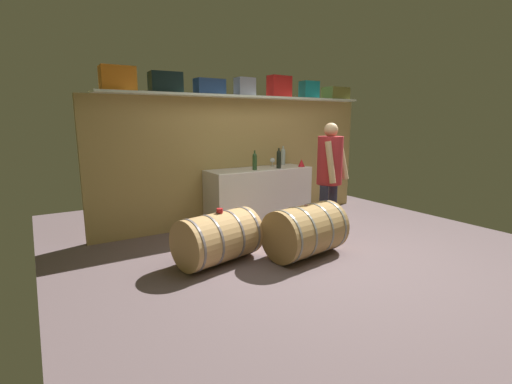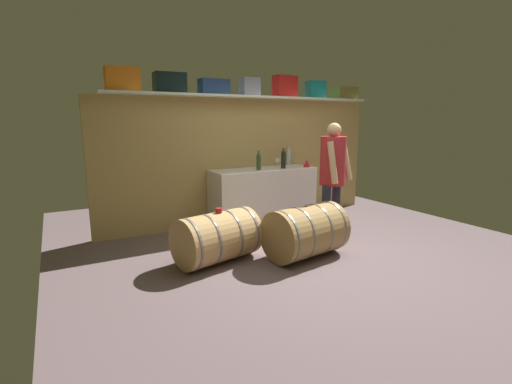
% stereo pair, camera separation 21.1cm
% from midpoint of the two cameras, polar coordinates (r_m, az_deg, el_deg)
% --- Properties ---
extents(ground_plane, '(5.96, 7.40, 0.02)m').
position_cam_midpoint_polar(ground_plane, '(4.88, 8.43, -8.72)').
color(ground_plane, '#6A585B').
extents(back_wall_panel, '(4.76, 0.10, 1.97)m').
position_cam_midpoint_polar(back_wall_panel, '(5.96, -0.53, 4.84)').
color(back_wall_panel, tan).
rests_on(back_wall_panel, ground).
extents(high_shelf_board, '(4.38, 0.40, 0.03)m').
position_cam_midpoint_polar(high_shelf_board, '(5.80, 0.18, 14.57)').
color(high_shelf_board, white).
rests_on(high_shelf_board, back_wall_panel).
extents(toolcase_orange, '(0.43, 0.27, 0.30)m').
position_cam_midpoint_polar(toolcase_orange, '(5.17, -18.96, 16.26)').
color(toolcase_orange, orange).
rests_on(toolcase_orange, high_shelf_board).
extents(toolcase_black, '(0.44, 0.31, 0.27)m').
position_cam_midpoint_polar(toolcase_black, '(5.32, -12.15, 16.26)').
color(toolcase_black, black).
rests_on(toolcase_black, high_shelf_board).
extents(toolcase_navy, '(0.44, 0.22, 0.22)m').
position_cam_midpoint_polar(toolcase_navy, '(5.54, -5.44, 15.97)').
color(toolcase_navy, navy).
rests_on(toolcase_navy, high_shelf_board).
extents(toolcase_grey, '(0.28, 0.20, 0.27)m').
position_cam_midpoint_polar(toolcase_grey, '(5.80, 0.08, 16.05)').
color(toolcase_grey, gray).
rests_on(toolcase_grey, high_shelf_board).
extents(toolcase_red, '(0.39, 0.21, 0.33)m').
position_cam_midpoint_polar(toolcase_red, '(6.14, 5.55, 16.04)').
color(toolcase_red, red).
rests_on(toolcase_red, high_shelf_board).
extents(toolcase_teal, '(0.31, 0.23, 0.28)m').
position_cam_midpoint_polar(toolcase_teal, '(6.51, 10.22, 15.41)').
color(toolcase_teal, teal).
rests_on(toolcase_teal, high_shelf_board).
extents(toolcase_olive, '(0.45, 0.31, 0.21)m').
position_cam_midpoint_polar(toolcase_olive, '(6.91, 14.30, 14.69)').
color(toolcase_olive, olive).
rests_on(toolcase_olive, high_shelf_board).
extents(work_cabinet, '(1.67, 0.58, 0.89)m').
position_cam_midpoint_polar(work_cabinet, '(5.80, 2.16, -0.72)').
color(work_cabinet, white).
rests_on(work_cabinet, ground).
extents(wine_bottle_clear, '(0.08, 0.08, 0.31)m').
position_cam_midpoint_polar(wine_bottle_clear, '(6.22, 6.08, 5.56)').
color(wine_bottle_clear, '#ACBEBA').
rests_on(wine_bottle_clear, work_cabinet).
extents(wine_bottle_green, '(0.07, 0.07, 0.30)m').
position_cam_midpoint_polar(wine_bottle_green, '(5.56, 1.51, 4.82)').
color(wine_bottle_green, '#2D4F2A').
rests_on(wine_bottle_green, work_cabinet).
extents(wine_bottle_dark, '(0.07, 0.07, 0.31)m').
position_cam_midpoint_polar(wine_bottle_dark, '(5.76, 5.33, 5.13)').
color(wine_bottle_dark, black).
rests_on(wine_bottle_dark, work_cabinet).
extents(wine_glass, '(0.08, 0.08, 0.14)m').
position_cam_midpoint_polar(wine_glass, '(6.00, 4.38, 4.88)').
color(wine_glass, white).
rests_on(wine_glass, work_cabinet).
extents(red_funnel, '(0.11, 0.11, 0.12)m').
position_cam_midpoint_polar(red_funnel, '(5.99, 8.89, 4.46)').
color(red_funnel, red).
rests_on(red_funnel, work_cabinet).
extents(wine_barrel_near, '(1.05, 0.78, 0.60)m').
position_cam_midpoint_polar(wine_barrel_near, '(4.31, -4.67, -7.03)').
color(wine_barrel_near, tan).
rests_on(wine_barrel_near, ground).
extents(wine_barrel_far, '(1.01, 0.75, 0.64)m').
position_cam_midpoint_polar(wine_barrel_far, '(4.50, 9.06, -6.08)').
color(wine_barrel_far, '#A7814A').
rests_on(wine_barrel_far, ground).
extents(tasting_cup, '(0.07, 0.07, 0.05)m').
position_cam_midpoint_polar(tasting_cup, '(4.23, -4.36, -2.84)').
color(tasting_cup, red).
rests_on(tasting_cup, wine_barrel_near).
extents(winemaker_pouring, '(0.51, 0.43, 1.60)m').
position_cam_midpoint_polar(winemaker_pouring, '(5.04, 13.06, 3.39)').
color(winemaker_pouring, '#27283D').
rests_on(winemaker_pouring, ground).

